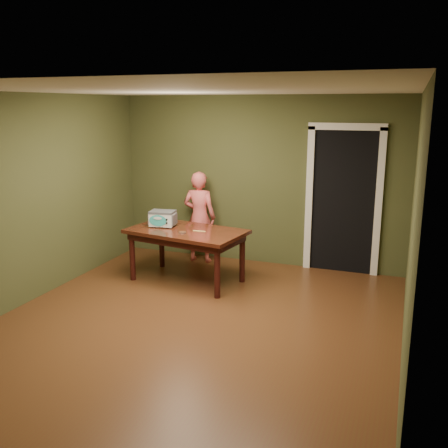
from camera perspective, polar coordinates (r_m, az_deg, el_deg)
name	(u,v)px	position (r m, az deg, el deg)	size (l,w,h in m)	color
floor	(195,323)	(5.87, -3.35, -11.24)	(5.00, 5.00, 0.00)	#502A16
room_shell	(193,176)	(5.38, -3.60, 5.51)	(4.52, 5.02, 2.61)	#434726
doorway	(346,199)	(7.82, 13.75, 2.82)	(1.10, 0.66, 2.25)	black
dining_table	(187,237)	(7.01, -4.30, -1.46)	(1.72, 1.14, 0.75)	#35160C
toy_oven	(163,218)	(7.18, -7.03, 0.69)	(0.40, 0.30, 0.23)	#4C4F54
baking_pan	(182,232)	(6.79, -4.79, -0.97)	(0.10, 0.10, 0.02)	silver
spatula	(199,231)	(6.89, -2.85, -0.81)	(0.18, 0.03, 0.01)	#F1CD69
child	(199,217)	(7.89, -2.82, 0.81)	(0.53, 0.35, 1.45)	#E9605F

